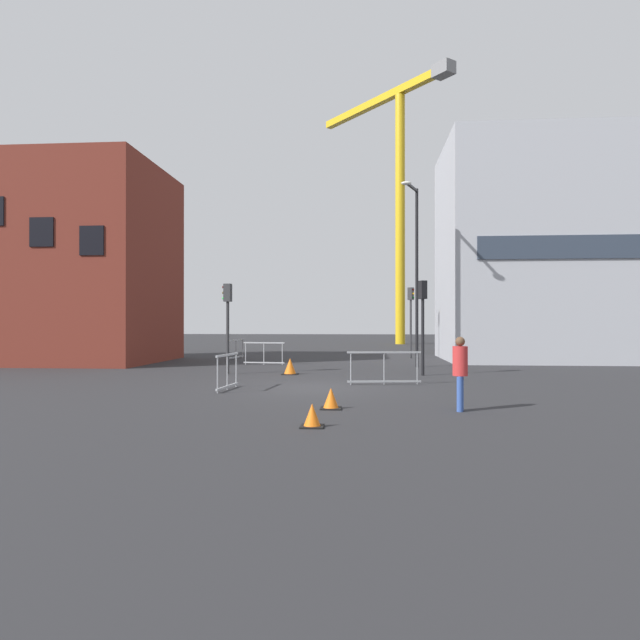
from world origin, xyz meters
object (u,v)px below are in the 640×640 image
at_px(streetlamp_tall, 416,262).
at_px(traffic_light_near, 423,311).
at_px(traffic_cone_by_barrier, 331,399).
at_px(traffic_cone_striped, 290,367).
at_px(traffic_light_verge, 228,313).
at_px(pedestrian_walking, 460,368).
at_px(traffic_cone_on_verge, 312,416).
at_px(traffic_light_island, 411,311).
at_px(construction_crane, 397,174).

relative_size(streetlamp_tall, traffic_light_near, 2.24).
distance_m(traffic_cone_by_barrier, traffic_cone_striped, 8.97).
xyz_separation_m(traffic_light_verge, pedestrian_walking, (7.54, -8.76, -1.42)).
xyz_separation_m(streetlamp_tall, traffic_light_near, (-0.07, -3.94, -2.29)).
relative_size(streetlamp_tall, traffic_cone_by_barrier, 16.31).
distance_m(streetlamp_tall, traffic_cone_striped, 7.86).
bearing_deg(traffic_light_verge, traffic_cone_on_verge, -68.40).
height_order(traffic_light_near, traffic_cone_by_barrier, traffic_light_near).
xyz_separation_m(traffic_light_near, traffic_light_island, (0.38, 10.39, 0.23)).
bearing_deg(traffic_light_near, pedestrian_walking, -90.17).
bearing_deg(traffic_light_island, traffic_cone_striped, -117.91).
relative_size(traffic_light_verge, traffic_cone_by_barrier, 7.13).
distance_m(traffic_light_near, traffic_cone_by_barrier, 9.45).
distance_m(traffic_light_island, traffic_cone_striped, 11.95).
distance_m(traffic_light_verge, pedestrian_walking, 11.64).
xyz_separation_m(traffic_cone_on_verge, traffic_cone_by_barrier, (0.22, 2.35, 0.02)).
bearing_deg(traffic_cone_striped, traffic_light_island, 62.09).
bearing_deg(traffic_light_island, traffic_light_near, -92.08).
bearing_deg(streetlamp_tall, traffic_light_verge, -152.60).
bearing_deg(construction_crane, traffic_light_island, -91.17).
height_order(streetlamp_tall, traffic_light_verge, streetlamp_tall).
relative_size(streetlamp_tall, traffic_light_island, 2.03).
relative_size(traffic_light_island, traffic_cone_striped, 6.27).
bearing_deg(streetlamp_tall, traffic_cone_striped, -143.03).
xyz_separation_m(streetlamp_tall, traffic_light_island, (0.30, 6.45, -2.06)).
distance_m(construction_crane, traffic_cone_by_barrier, 43.81).
bearing_deg(construction_crane, traffic_cone_striped, -100.50).
bearing_deg(traffic_light_island, pedestrian_walking, -91.21).
bearing_deg(streetlamp_tall, construction_crane, 88.48).
bearing_deg(traffic_cone_on_verge, pedestrian_walking, 35.24).
xyz_separation_m(traffic_light_near, traffic_cone_by_barrier, (-2.99, -8.68, -2.23)).
bearing_deg(traffic_cone_by_barrier, pedestrian_walking, -1.91).
xyz_separation_m(construction_crane, traffic_light_verge, (-8.39, -32.03, -13.62)).
bearing_deg(traffic_light_verge, traffic_cone_by_barrier, -62.12).
bearing_deg(traffic_cone_striped, traffic_light_verge, -178.58).
relative_size(traffic_cone_by_barrier, traffic_cone_striped, 0.78).
bearing_deg(traffic_light_island, construction_crane, 88.83).
height_order(traffic_cone_on_verge, traffic_cone_by_barrier, traffic_cone_by_barrier).
bearing_deg(traffic_cone_striped, pedestrian_walking, -60.06).
xyz_separation_m(traffic_light_island, traffic_cone_on_verge, (-3.59, -21.42, -2.47)).
bearing_deg(traffic_light_verge, pedestrian_walking, -49.27).
distance_m(traffic_light_near, traffic_light_verge, 7.57).
height_order(traffic_light_verge, traffic_cone_on_verge, traffic_light_verge).
height_order(construction_crane, streetlamp_tall, construction_crane).
bearing_deg(streetlamp_tall, traffic_cone_on_verge, -102.38).
bearing_deg(traffic_light_island, traffic_cone_by_barrier, -100.01).
bearing_deg(traffic_cone_by_barrier, traffic_cone_on_verge, -95.43).
bearing_deg(pedestrian_walking, traffic_light_island, 88.79).
distance_m(traffic_light_island, traffic_cone_on_verge, 21.86).
bearing_deg(streetlamp_tall, traffic_light_near, -91.09).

